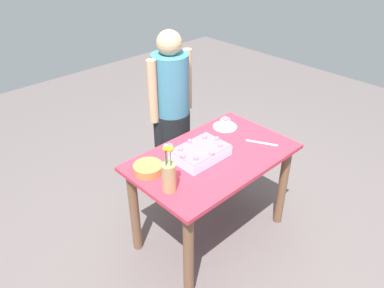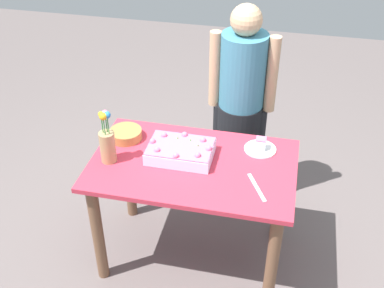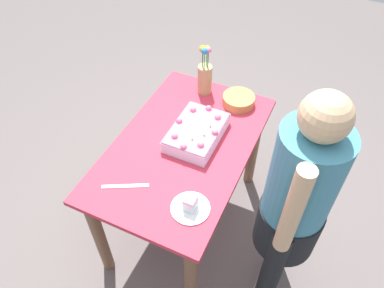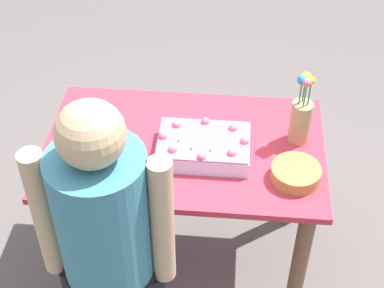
% 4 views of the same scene
% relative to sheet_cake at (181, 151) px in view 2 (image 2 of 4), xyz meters
% --- Properties ---
extents(ground_plane, '(8.00, 8.00, 0.00)m').
position_rel_sheet_cake_xyz_m(ground_plane, '(0.08, -0.05, -0.81)').
color(ground_plane, '#625857').
extents(dining_table, '(1.18, 0.73, 0.76)m').
position_rel_sheet_cake_xyz_m(dining_table, '(0.08, -0.05, -0.19)').
color(dining_table, '#C12F43').
rests_on(dining_table, ground_plane).
extents(sheet_cake, '(0.38, 0.26, 0.10)m').
position_rel_sheet_cake_xyz_m(sheet_cake, '(0.00, 0.00, 0.00)').
color(sheet_cake, white).
rests_on(sheet_cake, dining_table).
extents(serving_plate_with_slice, '(0.19, 0.19, 0.08)m').
position_rel_sheet_cake_xyz_m(serving_plate_with_slice, '(0.45, 0.17, -0.02)').
color(serving_plate_with_slice, white).
rests_on(serving_plate_with_slice, dining_table).
extents(cake_knife, '(0.13, 0.22, 0.00)m').
position_rel_sheet_cake_xyz_m(cake_knife, '(0.47, -0.18, -0.04)').
color(cake_knife, silver).
rests_on(cake_knife, dining_table).
extents(flower_vase, '(0.09, 0.09, 0.33)m').
position_rel_sheet_cake_xyz_m(flower_vase, '(-0.40, -0.13, 0.08)').
color(flower_vase, tan).
rests_on(flower_vase, dining_table).
extents(fruit_bowl, '(0.20, 0.20, 0.06)m').
position_rel_sheet_cake_xyz_m(fruit_bowl, '(-0.38, 0.11, -0.01)').
color(fruit_bowl, '#AF7A41').
rests_on(fruit_bowl, dining_table).
extents(person_standing, '(0.45, 0.31, 1.49)m').
position_rel_sheet_cake_xyz_m(person_standing, '(0.27, 0.62, 0.05)').
color(person_standing, black).
rests_on(person_standing, ground_plane).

